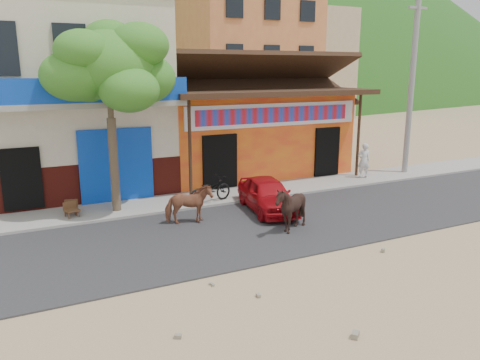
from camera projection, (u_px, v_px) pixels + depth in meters
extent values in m
plane|color=#9E825B|center=(341.00, 250.00, 12.22)|extent=(120.00, 120.00, 0.00)
cube|color=#28282B|center=(290.00, 222.00, 14.40)|extent=(60.00, 5.00, 0.04)
cube|color=gray|center=(240.00, 194.00, 17.44)|extent=(60.00, 2.00, 0.12)
cube|color=orange|center=(241.00, 132.00, 21.39)|extent=(8.00, 6.00, 3.60)
cube|color=beige|center=(65.00, 99.00, 17.79)|extent=(7.00, 6.00, 7.00)
cube|color=#CC723F|center=(242.00, 50.00, 35.64)|extent=(9.00, 9.00, 12.00)
cube|color=tan|center=(298.00, 65.00, 44.97)|extent=(8.00, 8.00, 10.00)
ellipsoid|color=#194C14|center=(54.00, 19.00, 70.57)|extent=(100.00, 40.00, 24.00)
cylinder|color=gray|center=(412.00, 81.00, 20.02)|extent=(0.24, 0.24, 8.00)
imported|color=#97593C|center=(189.00, 205.00, 14.08)|extent=(1.48, 0.84, 1.18)
imported|color=black|center=(291.00, 208.00, 13.37)|extent=(1.47, 1.37, 1.37)
imported|color=#AA0C13|center=(267.00, 194.00, 15.37)|extent=(1.83, 3.43, 1.11)
imported|color=black|center=(210.00, 190.00, 16.07)|extent=(1.80, 1.01, 0.90)
imported|color=silver|center=(364.00, 161.00, 19.69)|extent=(0.61, 0.48, 1.46)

